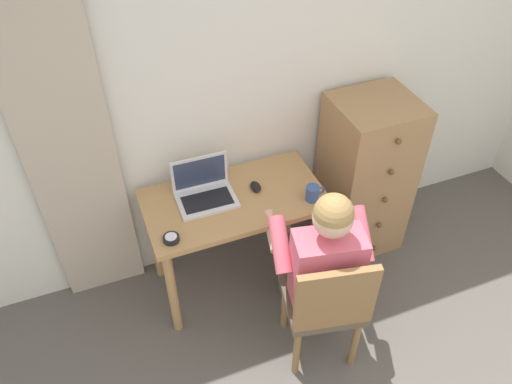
% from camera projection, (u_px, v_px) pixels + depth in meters
% --- Properties ---
extents(wall_back, '(4.80, 0.05, 2.50)m').
position_uv_depth(wall_back, '(257.00, 84.00, 2.99)').
color(wall_back, silver).
rests_on(wall_back, ground_plane).
extents(curtain_panel, '(0.48, 0.03, 2.15)m').
position_uv_depth(curtain_panel, '(71.00, 158.00, 2.76)').
color(curtain_panel, '#BCAD99').
rests_on(curtain_panel, ground_plane).
extents(desk, '(1.07, 0.58, 0.74)m').
position_uv_depth(desk, '(235.00, 213.00, 3.09)').
color(desk, tan).
rests_on(desk, ground_plane).
extents(dresser, '(0.51, 0.51, 1.15)m').
position_uv_depth(dresser, '(365.00, 176.00, 3.42)').
color(dresser, '#9E754C').
rests_on(dresser, ground_plane).
extents(chair, '(0.49, 0.48, 0.89)m').
position_uv_depth(chair, '(326.00, 303.00, 2.74)').
color(chair, brown).
rests_on(chair, ground_plane).
extents(person_seated, '(0.61, 0.64, 1.21)m').
position_uv_depth(person_seated, '(320.00, 255.00, 2.75)').
color(person_seated, '#4C4C4C').
rests_on(person_seated, ground_plane).
extents(laptop, '(0.34, 0.26, 0.24)m').
position_uv_depth(laptop, '(204.00, 190.00, 2.98)').
color(laptop, silver).
rests_on(laptop, desk).
extents(computer_mouse, '(0.07, 0.10, 0.03)m').
position_uv_depth(computer_mouse, '(256.00, 187.00, 3.06)').
color(computer_mouse, black).
rests_on(computer_mouse, desk).
extents(desk_clock, '(0.09, 0.09, 0.03)m').
position_uv_depth(desk_clock, '(171.00, 238.00, 2.74)').
color(desk_clock, black).
rests_on(desk_clock, desk).
extents(coffee_mug, '(0.12, 0.08, 0.09)m').
position_uv_depth(coffee_mug, '(313.00, 193.00, 2.97)').
color(coffee_mug, '#33518C').
rests_on(coffee_mug, desk).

